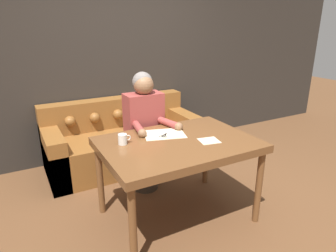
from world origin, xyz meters
The scene contains 9 objects.
ground_plane centered at (0.00, 0.00, 0.00)m, with size 16.00×16.00×0.00m, color brown.
wall_back centered at (0.00, 1.78, 1.30)m, with size 8.00×0.06×2.60m.
dining_table centered at (-0.09, 0.00, 0.70)m, with size 1.34×0.94×0.78m.
couch centered at (-0.13, 1.35, 0.30)m, with size 1.92×0.85×0.82m.
person centered at (-0.14, 0.62, 0.66)m, with size 0.46×0.57×1.30m.
pattern_paper_main centered at (-0.12, 0.21, 0.78)m, with size 0.43×0.37×0.00m.
pattern_paper_offcut centered at (0.15, -0.13, 0.78)m, with size 0.19×0.18×0.00m.
scissors centered at (-0.12, 0.19, 0.78)m, with size 0.21×0.20×0.01m.
mug centered at (-0.54, 0.16, 0.82)m, with size 0.11×0.08×0.09m.
Camera 1 is at (-1.33, -2.10, 1.76)m, focal length 32.00 mm.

